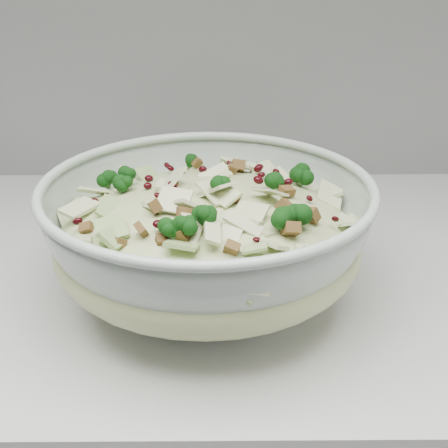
# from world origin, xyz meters

# --- Properties ---
(mixing_bowl) EXTENTS (0.35, 0.35, 0.13)m
(mixing_bowl) POSITION_xyz_m (0.46, 1.60, 0.97)
(mixing_bowl) COLOR #A8B9AC
(mixing_bowl) RESTS_ON counter
(salad) EXTENTS (0.38, 0.38, 0.13)m
(salad) POSITION_xyz_m (0.46, 1.60, 0.99)
(salad) COLOR beige
(salad) RESTS_ON mixing_bowl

